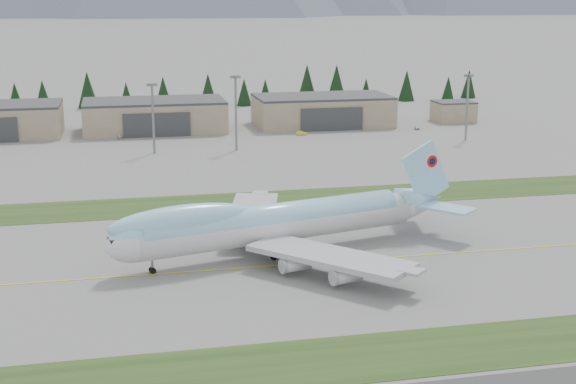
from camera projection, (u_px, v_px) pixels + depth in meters
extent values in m
plane|color=slate|center=(290.00, 265.00, 139.01)|extent=(7000.00, 7000.00, 0.00)
cube|color=#253E16|center=(354.00, 359.00, 102.94)|extent=(400.00, 14.00, 0.08)
cube|color=#253E16|center=(248.00, 202.00, 181.73)|extent=(400.00, 18.00, 0.08)
cube|color=yellow|center=(290.00, 265.00, 139.01)|extent=(400.00, 0.40, 0.02)
cylinder|color=silver|center=(278.00, 225.00, 143.73)|extent=(52.61, 18.91, 6.12)
cylinder|color=#97D6F8|center=(273.00, 219.00, 143.05)|extent=(48.84, 17.53, 5.65)
ellipsoid|color=silver|center=(135.00, 244.00, 132.27)|extent=(11.00, 8.34, 6.12)
ellipsoid|color=#97D6F8|center=(134.00, 238.00, 132.00)|extent=(9.22, 7.04, 5.19)
ellipsoid|color=#97D6F8|center=(183.00, 221.00, 135.26)|extent=(26.47, 11.43, 5.65)
cube|color=#0C1433|center=(115.00, 240.00, 130.55)|extent=(2.56, 2.87, 1.22)
cone|color=silver|center=(420.00, 205.00, 157.23)|extent=(12.43, 8.59, 6.00)
cone|color=#97D6F8|center=(421.00, 200.00, 156.96)|extent=(11.38, 7.84, 5.46)
cube|color=#97D6F8|center=(426.00, 173.00, 156.12)|extent=(11.19, 3.35, 13.00)
cylinder|color=silver|center=(430.00, 161.00, 156.40)|extent=(3.33, 1.02, 3.39)
cylinder|color=red|center=(429.00, 161.00, 156.48)|extent=(2.42, 0.79, 2.45)
cylinder|color=#0C1433|center=(429.00, 160.00, 156.57)|extent=(1.42, 0.53, 1.41)
cube|color=#97D6F8|center=(412.00, 195.00, 162.82)|extent=(7.48, 11.23, 0.43)
cube|color=#97D6F8|center=(446.00, 208.00, 153.00)|extent=(10.93, 11.59, 0.43)
cube|color=#A6A9AE|center=(253.00, 212.00, 158.45)|extent=(15.40, 29.56, 0.94)
cube|color=#A6A9AE|center=(330.00, 257.00, 131.45)|extent=(25.61, 26.92, 0.94)
cylinder|color=silver|center=(240.00, 229.00, 153.72)|extent=(5.32, 3.49, 2.35)
cylinder|color=silver|center=(244.00, 215.00, 163.33)|extent=(5.32, 3.49, 2.35)
cylinder|color=silver|center=(296.00, 264.00, 133.26)|extent=(5.32, 3.49, 2.35)
cylinder|color=silver|center=(347.00, 276.00, 127.66)|extent=(5.32, 3.49, 2.35)
cylinder|color=slate|center=(152.00, 267.00, 134.53)|extent=(0.50, 0.50, 2.26)
cylinder|color=slate|center=(265.00, 244.00, 146.57)|extent=(0.64, 0.64, 2.45)
cylinder|color=slate|center=(278.00, 253.00, 141.66)|extent=(0.64, 0.64, 2.45)
cylinder|color=slate|center=(288.00, 241.00, 148.62)|extent=(0.64, 0.64, 2.45)
cylinder|color=slate|center=(302.00, 249.00, 143.71)|extent=(0.64, 0.64, 2.45)
cylinder|color=black|center=(153.00, 271.00, 134.34)|extent=(1.08, 0.57, 1.04)
cylinder|color=black|center=(152.00, 270.00, 135.00)|extent=(1.08, 0.57, 1.04)
cylinder|color=black|center=(265.00, 247.00, 146.73)|extent=(1.21, 0.73, 1.13)
cylinder|color=black|center=(278.00, 256.00, 141.82)|extent=(1.21, 0.73, 1.13)
cylinder|color=black|center=(288.00, 244.00, 148.77)|extent=(1.21, 0.73, 1.13)
cylinder|color=black|center=(302.00, 252.00, 143.86)|extent=(1.21, 0.73, 1.13)
cube|color=gray|center=(155.00, 116.00, 277.10)|extent=(48.00, 26.00, 10.00)
cube|color=#333638|center=(154.00, 101.00, 275.83)|extent=(48.00, 26.00, 0.80)
cube|color=#333638|center=(157.00, 125.00, 264.72)|extent=(22.08, 0.60, 8.00)
cube|color=gray|center=(322.00, 111.00, 289.53)|extent=(48.00, 26.00, 10.00)
cube|color=#333638|center=(322.00, 96.00, 288.25)|extent=(48.00, 26.00, 0.80)
cube|color=#333638|center=(332.00, 119.00, 277.15)|extent=(22.08, 0.60, 8.00)
cube|color=gray|center=(453.00, 112.00, 298.35)|extent=(14.00, 12.00, 7.00)
cube|color=#333638|center=(454.00, 102.00, 297.45)|extent=(14.00, 12.00, 0.60)
cylinder|color=slate|center=(153.00, 120.00, 235.82)|extent=(0.70, 0.70, 19.94)
cube|color=slate|center=(152.00, 85.00, 233.36)|extent=(3.20, 3.20, 0.80)
cylinder|color=slate|center=(236.00, 115.00, 240.18)|extent=(0.70, 0.70, 21.75)
cube|color=slate|center=(235.00, 77.00, 237.51)|extent=(3.20, 3.20, 0.80)
cylinder|color=slate|center=(467.00, 109.00, 257.50)|extent=(0.70, 0.70, 20.48)
cube|color=slate|center=(469.00, 76.00, 254.98)|extent=(3.20, 3.20, 0.80)
imported|color=silver|center=(119.00, 139.00, 262.96)|extent=(1.85, 3.71, 1.22)
imported|color=gold|center=(301.00, 135.00, 269.63)|extent=(3.98, 2.53, 1.24)
imported|color=#BCBDC1|center=(417.00, 129.00, 281.48)|extent=(3.30, 4.80, 1.29)
cone|color=black|center=(15.00, 97.00, 323.72)|extent=(6.62, 6.62, 11.83)
cone|color=black|center=(43.00, 96.00, 323.74)|extent=(7.15, 7.15, 12.78)
cone|color=black|center=(88.00, 90.00, 333.06)|extent=(8.56, 8.56, 15.28)
cone|color=black|center=(126.00, 95.00, 334.37)|extent=(6.04, 6.04, 10.79)
cone|color=black|center=(163.00, 92.00, 334.01)|extent=(7.38, 7.38, 13.18)
cone|color=black|center=(208.00, 90.00, 337.85)|extent=(7.88, 7.88, 14.08)
cone|color=black|center=(244.00, 92.00, 341.22)|extent=(6.49, 6.49, 11.59)
cone|color=black|center=(265.00, 91.00, 346.94)|extent=(6.04, 6.04, 10.79)
cone|color=black|center=(307.00, 83.00, 352.23)|extent=(9.26, 9.26, 16.53)
cone|color=black|center=(336.00, 84.00, 349.71)|extent=(9.39, 9.39, 16.77)
cone|color=black|center=(366.00, 89.00, 357.75)|extent=(5.64, 5.64, 10.08)
cone|color=black|center=(407.00, 85.00, 357.46)|extent=(7.66, 7.66, 13.68)
cone|color=black|center=(448.00, 88.00, 361.21)|extent=(5.95, 5.95, 10.63)
cone|color=black|center=(469.00, 84.00, 367.97)|extent=(7.21, 7.21, 12.87)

